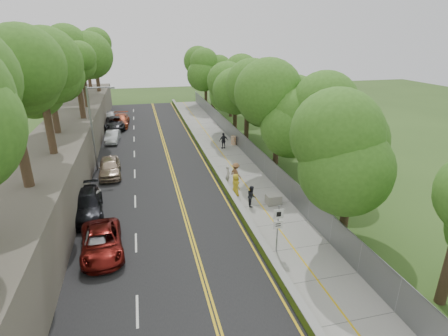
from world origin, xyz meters
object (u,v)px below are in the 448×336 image
at_px(car_1, 86,205).
at_px(person_far, 224,141).
at_px(signpost, 278,224).
at_px(construction_barrel, 234,140).
at_px(painter_0, 236,185).
at_px(streetlight, 94,123).
at_px(car_2, 102,242).
at_px(car_0, 97,242).
at_px(concrete_block, 273,199).

xyz_separation_m(car_1, person_far, (13.40, 12.78, 0.24)).
bearing_deg(signpost, person_far, 85.13).
distance_m(construction_barrel, painter_0, 14.04).
relative_size(streetlight, person_far, 4.32).
relative_size(signpost, person_far, 1.68).
bearing_deg(construction_barrel, streetlight, -162.30).
bearing_deg(signpost, car_1, 146.32).
relative_size(signpost, painter_0, 1.66).
height_order(car_2, painter_0, painter_0).
relative_size(car_1, painter_0, 2.25).
bearing_deg(construction_barrel, person_far, -141.82).
bearing_deg(painter_0, construction_barrel, -31.72).
distance_m(streetlight, car_0, 15.08).
distance_m(construction_barrel, car_1, 20.42).
distance_m(car_0, person_far, 21.81).
distance_m(signpost, painter_0, 8.21).
relative_size(streetlight, concrete_block, 7.19).
height_order(construction_barrel, painter_0, painter_0).
bearing_deg(concrete_block, person_far, 91.58).
bearing_deg(car_1, streetlight, 93.40).
distance_m(car_0, painter_0, 11.65).
distance_m(streetlight, painter_0, 14.76).
distance_m(concrete_block, car_2, 12.86).
xyz_separation_m(signpost, painter_0, (-0.30, 8.14, -0.98)).
relative_size(concrete_block, car_1, 0.26).
distance_m(car_2, person_far, 21.72).
bearing_deg(signpost, car_0, 166.64).
bearing_deg(construction_barrel, car_0, -125.52).
bearing_deg(car_0, concrete_block, 15.83).
distance_m(streetlight, car_2, 15.18).
relative_size(construction_barrel, concrete_block, 0.93).
distance_m(construction_barrel, concrete_block, 15.75).
bearing_deg(painter_0, signpost, 165.03).
bearing_deg(streetlight, car_1, -90.85).
relative_size(concrete_block, car_0, 0.28).
distance_m(streetlight, construction_barrel, 16.02).
bearing_deg(person_far, concrete_block, 83.64).
height_order(construction_barrel, person_far, person_far).
relative_size(concrete_block, person_far, 0.60).
height_order(streetlight, painter_0, streetlight).
xyz_separation_m(signpost, person_far, (1.75, 20.55, -0.99)).
bearing_deg(car_0, streetlight, 94.28).
bearing_deg(construction_barrel, concrete_block, -94.01).
relative_size(streetlight, car_0, 1.99).
bearing_deg(car_2, streetlight, 89.72).
height_order(construction_barrel, car_1, car_1).
height_order(concrete_block, person_far, person_far).
xyz_separation_m(construction_barrel, car_2, (-13.43, -19.33, 0.19)).
xyz_separation_m(signpost, construction_barrel, (3.25, 21.73, -1.40)).
distance_m(car_0, car_1, 5.40).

